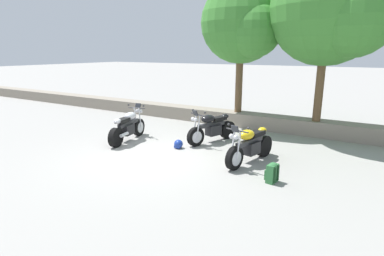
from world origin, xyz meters
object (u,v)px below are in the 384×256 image
motorcycle_black_centre (212,128)px  rider_helmet (178,144)px  motorcycle_silver_near_left (128,127)px  leafy_tree_far_left (244,24)px  leafy_tree_mid_left (333,10)px  motorcycle_yellow_far_right (250,146)px  rider_backpack (272,172)px

motorcycle_black_centre → rider_helmet: (-0.59, -1.14, -0.35)m
motorcycle_silver_near_left → leafy_tree_far_left: 5.82m
motorcycle_black_centre → leafy_tree_mid_left: leafy_tree_mid_left is taller
motorcycle_yellow_far_right → rider_backpack: 1.35m
motorcycle_silver_near_left → rider_backpack: motorcycle_silver_near_left is taller
motorcycle_black_centre → leafy_tree_far_left: (-0.07, 2.69, 3.47)m
motorcycle_yellow_far_right → rider_backpack: size_ratio=4.35×
motorcycle_silver_near_left → motorcycle_yellow_far_right: 4.29m
rider_helmet → leafy_tree_mid_left: leafy_tree_mid_left is taller
rider_helmet → motorcycle_black_centre: bearing=62.8°
leafy_tree_far_left → rider_helmet: bearing=-97.7°
motorcycle_silver_near_left → rider_helmet: 1.96m
rider_backpack → rider_helmet: (-3.28, 1.04, -0.11)m
motorcycle_yellow_far_right → leafy_tree_far_left: leafy_tree_far_left is taller
motorcycle_silver_near_left → rider_helmet: size_ratio=7.34×
motorcycle_black_centre → rider_backpack: size_ratio=4.23×
rider_helmet → leafy_tree_mid_left: size_ratio=0.05×
motorcycle_silver_near_left → rider_helmet: bearing=4.4°
motorcycle_silver_near_left → motorcycle_yellow_far_right: bearing=1.0°
motorcycle_black_centre → motorcycle_silver_near_left: bearing=-152.8°
motorcycle_yellow_far_right → leafy_tree_far_left: 5.54m
motorcycle_black_centre → rider_backpack: motorcycle_black_centre is taller
motorcycle_yellow_far_right → rider_helmet: (-2.36, 0.07, -0.35)m
motorcycle_black_centre → motorcycle_yellow_far_right: 2.15m
motorcycle_black_centre → leafy_tree_far_left: leafy_tree_far_left is taller
motorcycle_silver_near_left → leafy_tree_mid_left: bearing=34.3°
rider_helmet → leafy_tree_mid_left: 6.57m
motorcycle_yellow_far_right → leafy_tree_far_left: (-1.85, 3.90, 3.47)m
rider_backpack → motorcycle_silver_near_left: bearing=170.3°
motorcycle_black_centre → motorcycle_yellow_far_right: size_ratio=0.97×
motorcycle_silver_near_left → leafy_tree_far_left: (2.44, 3.98, 3.47)m
leafy_tree_mid_left → motorcycle_yellow_far_right: bearing=-108.7°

